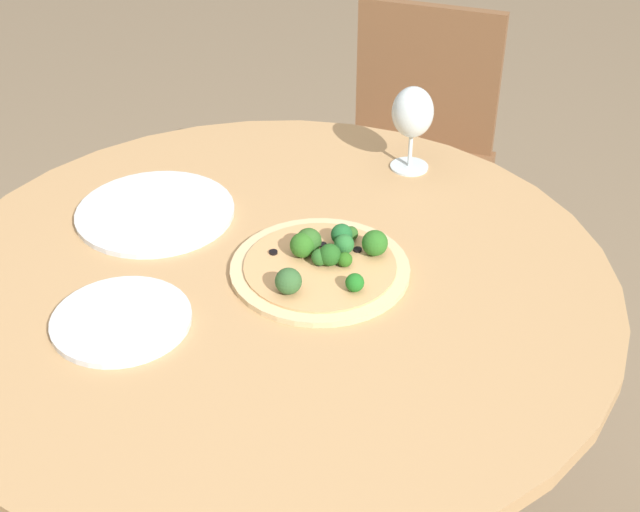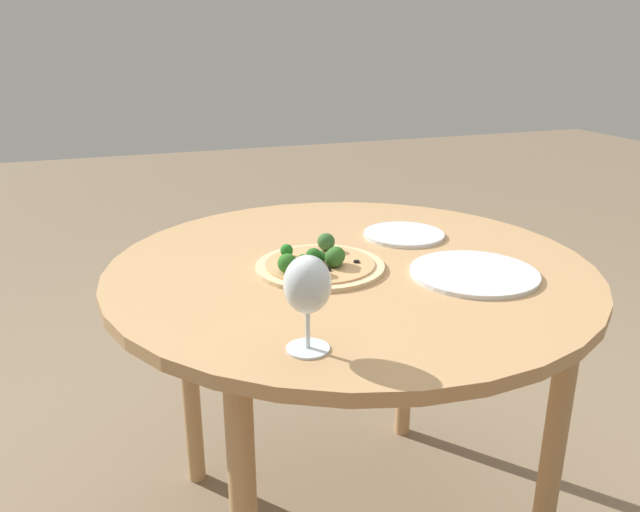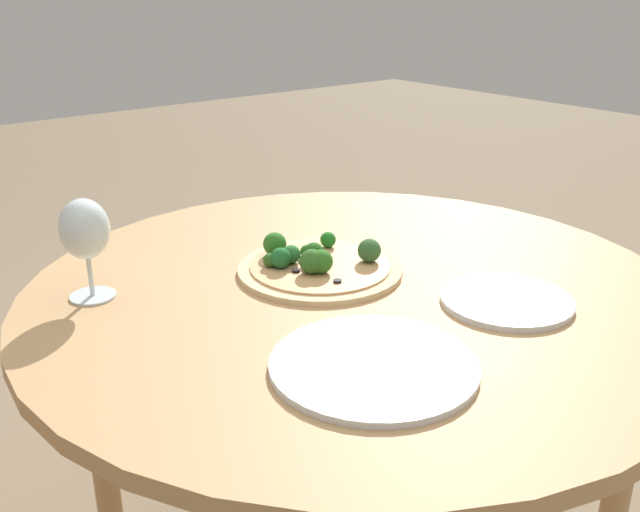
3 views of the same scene
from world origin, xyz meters
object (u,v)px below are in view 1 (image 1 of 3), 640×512
(plate_near, at_px, (155,212))
(plate_far, at_px, (121,320))
(chair, at_px, (412,159))
(pizza, at_px, (323,263))
(wine_glass, at_px, (413,114))

(plate_near, xyz_separation_m, plate_far, (-0.02, 0.30, 0.00))
(plate_far, bearing_deg, chair, -113.57)
(pizza, distance_m, wine_glass, 0.39)
(chair, distance_m, plate_near, 0.95)
(pizza, relative_size, plate_near, 1.04)
(wine_glass, xyz_separation_m, plate_near, (0.45, 0.20, -0.11))
(wine_glass, distance_m, plate_near, 0.51)
(chair, relative_size, wine_glass, 5.16)
(pizza, bearing_deg, wine_glass, -112.43)
(wine_glass, height_order, plate_near, wine_glass)
(pizza, bearing_deg, plate_near, -25.93)
(chair, xyz_separation_m, plate_near, (0.48, 0.77, 0.29))
(chair, distance_m, wine_glass, 0.69)
(chair, height_order, pizza, chair)
(pizza, relative_size, wine_glass, 1.75)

